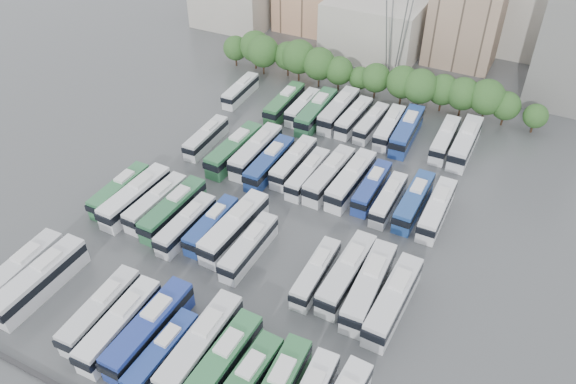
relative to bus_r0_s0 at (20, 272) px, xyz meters
The scene contains 46 objects.
ground 32.10m from the bus_r0_s0, 48.04° to the left, with size 220.00×220.00×0.00m, color #424447.
tree_line 68.72m from the bus_r0_s0, 73.59° to the left, with size 65.02×8.00×8.63m.
city_buildings 96.87m from the bus_r0_s0, 81.70° to the left, with size 102.00×35.00×20.00m.
bus_r0_s0 is the anchor object (origin of this frame).
bus_r0_s1 3.31m from the bus_r0_s0, ahead, with size 3.01×13.62×4.27m.
bus_r0_s4 13.09m from the bus_r0_s0, ahead, with size 3.13×12.31×3.83m.
bus_r0_s5 16.50m from the bus_r0_s0, ahead, with size 3.16×12.78×3.98m.
bus_r0_s6 19.95m from the bus_r0_s0, ahead, with size 3.01×13.51×4.24m.
bus_r0_s7 23.05m from the bus_r0_s0, ahead, with size 2.57×11.03×3.45m.
bus_r0_s8 26.35m from the bus_r0_s0, ahead, with size 3.09×13.67×4.28m.
bus_r0_s9 29.60m from the bus_r0_s0, ahead, with size 3.15×13.12×4.10m.
bus_r1_s0 18.80m from the bus_r0_s0, 90.23° to the left, with size 2.59×11.60×3.63m.
bus_r1_s1 18.72m from the bus_r0_s0, 80.25° to the left, with size 3.27×13.27×4.14m.
bus_r1_s2 20.03m from the bus_r0_s0, 71.01° to the left, with size 3.00×11.94×3.72m.
bus_r1_s3 21.06m from the bus_r0_s0, 62.38° to the left, with size 3.05×12.76×3.98m.
bus_r1_s4 21.46m from the bus_r0_s0, 52.30° to the left, with size 2.73×11.56×3.61m.
bus_r1_s5 24.66m from the bus_r0_s0, 48.75° to the left, with size 2.41×10.94×3.43m.
bus_r1_s6 27.45m from the bus_r0_s0, 44.51° to the left, with size 3.58×13.61×4.23m.
bus_r1_s7 28.74m from the bus_r0_s0, 36.39° to the left, with size 2.66×11.69×3.66m.
bus_r1_s10 36.97m from the bus_r0_s0, 27.14° to the left, with size 2.61×11.09×3.47m.
bus_r1_s11 40.79m from the bus_r0_s0, 26.69° to the left, with size 3.18×13.15×4.10m.
bus_r1_s12 43.39m from the bus_r0_s0, 23.82° to the left, with size 3.38×13.60×4.24m.
bus_r1_s13 46.18m from the bus_r0_s0, 21.27° to the left, with size 3.32×13.42×4.19m.
bus_r2_s1 37.07m from the bus_r0_s0, 85.00° to the left, with size 2.74×11.13×3.47m.
bus_r2_s3 36.80m from the bus_r0_s0, 74.78° to the left, with size 3.34×13.43×4.19m.
bus_r2_s4 38.97m from the bus_r0_s0, 70.46° to the left, with size 2.91×13.23×4.15m.
bus_r2_s5 38.62m from the bus_r0_s0, 64.73° to the left, with size 2.80×12.57×3.94m.
bus_r2_s6 41.89m from the bus_r0_s0, 61.91° to the left, with size 2.70×12.01×3.76m.
bus_r2_s7 42.16m from the bus_r0_s0, 56.89° to the left, with size 2.63×11.41×3.57m.
bus_r2_s8 44.75m from the bus_r0_s0, 54.11° to the left, with size 3.49×13.07×4.06m.
bus_r2_s9 47.08m from the bus_r0_s0, 50.91° to the left, with size 3.38×13.27×4.13m.
bus_r2_s10 49.27m from the bus_r0_s0, 47.92° to the left, with size 2.49×11.40×3.58m.
bus_r2_s11 50.40m from the bus_r0_s0, 44.11° to the left, with size 2.40×10.84×3.40m.
bus_r2_s12 53.61m from the bus_r0_s0, 42.28° to the left, with size 2.79×12.30×3.85m.
bus_r2_s13 56.04m from the bus_r0_s0, 39.68° to the left, with size 2.71×12.23×3.83m.
bus_r3_s0 53.92m from the bus_r0_s0, 90.16° to the left, with size 2.85×11.07×3.45m.
bus_r3_s3 53.89m from the bus_r0_s0, 79.49° to the left, with size 2.98×12.46×3.89m.
bus_r3_s4 55.28m from the bus_r0_s0, 76.14° to the left, with size 2.43×10.85×3.40m.
bus_r3_s5 55.22m from the bus_r0_s0, 72.67° to the left, with size 3.20×13.40×4.19m.
bus_r3_s6 58.50m from the bus_r0_s0, 70.19° to the left, with size 2.96×13.17×4.12m.
bus_r3_s7 59.06m from the bus_r0_s0, 67.00° to the left, with size 2.96×11.61×3.61m.
bus_r3_s8 60.21m from the bus_r0_s0, 63.93° to the left, with size 2.88×11.04×3.43m.
bus_r3_s9 61.67m from the bus_r0_s0, 61.07° to the left, with size 3.01×11.80×3.67m.
bus_r3_s10 63.21m from the bus_r0_s0, 58.58° to the left, with size 3.46×13.30×4.14m.
bus_r3_s12 67.25m from the bus_r0_s0, 54.13° to the left, with size 2.79×11.89×3.72m.
bus_r3_s13 69.40m from the bus_r0_s0, 52.00° to the left, with size 2.98×13.46×4.22m.
Camera 1 is at (30.54, -52.11, 53.20)m, focal length 35.00 mm.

